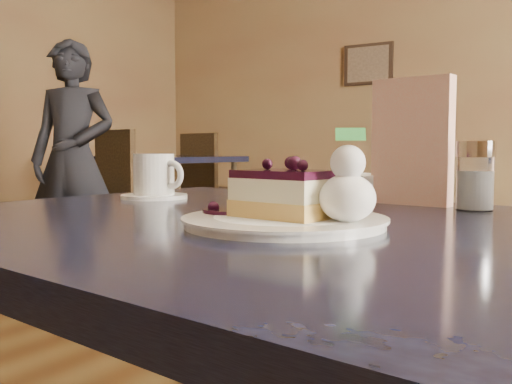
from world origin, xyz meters
The scene contains 11 objects.
main_table centered at (0.25, 0.26, 0.70)m, with size 1.34×0.98×0.78m.
dessert_plate centered at (0.24, 0.21, 0.78)m, with size 0.26×0.26×0.01m, color white.
cheesecake_slice centered at (0.24, 0.21, 0.82)m, with size 0.13×0.10×0.06m.
whipped_cream centered at (0.33, 0.21, 0.82)m, with size 0.07×0.07×0.06m.
berry_sauce centered at (0.16, 0.21, 0.79)m, with size 0.08×0.08×0.01m, color black.
coffee_set centered at (-0.18, 0.43, 0.82)m, with size 0.14×0.13×0.09m.
menu_card centered at (0.30, 0.58, 0.89)m, with size 0.14×0.03×0.23m, color beige.
sugar_shaker centered at (0.41, 0.54, 0.83)m, with size 0.06×0.06×0.11m.
napkin_stack centered at (0.17, 0.60, 0.80)m, with size 0.12×0.12×0.05m, color white.
bg_table_far_left centered at (-2.42, 2.95, 0.08)m, with size 1.24×1.97×1.31m.
patron centered at (-2.47, 2.13, 0.80)m, with size 0.58×0.38×1.60m, color black.
Camera 1 is at (0.61, -0.44, 0.88)m, focal length 40.00 mm.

